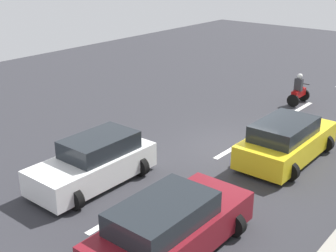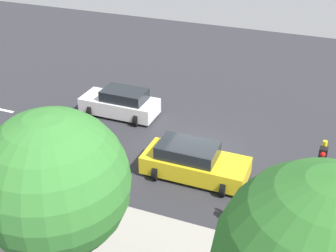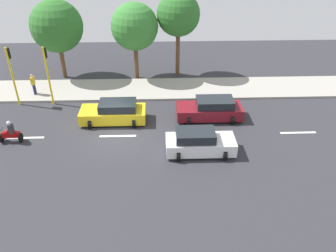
# 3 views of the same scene
# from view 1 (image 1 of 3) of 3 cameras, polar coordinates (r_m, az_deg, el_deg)

# --- Properties ---
(ground_plane) EXTENTS (40.00, 60.00, 0.10)m
(ground_plane) POSITION_cam_1_polar(r_m,az_deg,el_deg) (17.13, 8.23, -2.99)
(ground_plane) COLOR #2D2D33
(lane_stripe_north) EXTENTS (0.20, 2.40, 0.01)m
(lane_stripe_north) POSITION_cam_1_polar(r_m,az_deg,el_deg) (12.90, -6.18, -11.17)
(lane_stripe_north) COLOR white
(lane_stripe_north) RESTS_ON ground
(lane_stripe_mid) EXTENTS (0.20, 2.40, 0.01)m
(lane_stripe_mid) POSITION_cam_1_polar(r_m,az_deg,el_deg) (17.11, 8.24, -2.82)
(lane_stripe_mid) COLOR white
(lane_stripe_mid) RESTS_ON ground
(lane_stripe_south) EXTENTS (0.20, 2.40, 0.01)m
(lane_stripe_south) POSITION_cam_1_polar(r_m,az_deg,el_deg) (22.16, 16.42, 2.11)
(lane_stripe_south) COLOR white
(lane_stripe_south) RESTS_ON ground
(car_white) EXTENTS (2.15, 4.15, 1.52)m
(car_white) POSITION_cam_1_polar(r_m,az_deg,el_deg) (14.38, -9.31, -4.59)
(car_white) COLOR white
(car_white) RESTS_ON ground
(car_maroon) EXTENTS (2.26, 4.60, 1.52)m
(car_maroon) POSITION_cam_1_polar(r_m,az_deg,el_deg) (11.06, 0.32, -12.71)
(car_maroon) COLOR maroon
(car_maroon) RESTS_ON ground
(car_yellow_cab) EXTENTS (2.27, 4.50, 1.52)m
(car_yellow_cab) POSITION_cam_1_polar(r_m,az_deg,el_deg) (16.34, 14.79, -1.81)
(car_yellow_cab) COLOR yellow
(car_yellow_cab) RESTS_ON ground
(motorcycle) EXTENTS (0.60, 1.30, 1.53)m
(motorcycle) POSITION_cam_1_polar(r_m,az_deg,el_deg) (22.71, 16.26, 4.26)
(motorcycle) COLOR black
(motorcycle) RESTS_ON ground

